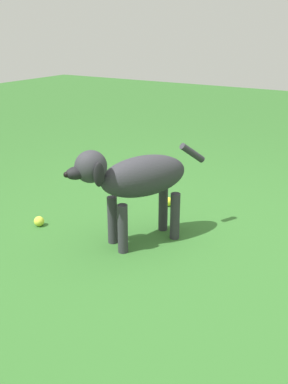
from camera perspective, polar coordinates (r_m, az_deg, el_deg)
ground at (r=2.53m, az=3.77°, el=-7.83°), size 14.00×14.00×0.00m
dog at (r=2.46m, az=-1.07°, el=1.72°), size 0.81×0.49×0.61m
tennis_ball_0 at (r=2.89m, az=-13.71°, el=-3.77°), size 0.07×0.07×0.07m
tennis_ball_1 at (r=3.12m, az=3.16°, el=-1.26°), size 0.07×0.07×0.07m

